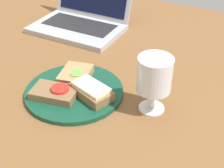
% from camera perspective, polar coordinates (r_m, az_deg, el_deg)
% --- Properties ---
extents(wooden_table, '(1.40, 1.40, 0.03)m').
position_cam_1_polar(wooden_table, '(0.82, -3.16, -2.02)').
color(wooden_table, brown).
rests_on(wooden_table, ground).
extents(plate, '(0.25, 0.25, 0.01)m').
position_cam_1_polar(plate, '(0.81, -6.90, -1.38)').
color(plate, '#144733').
rests_on(plate, wooden_table).
extents(sandwich_with_cheese, '(0.12, 0.09, 0.03)m').
position_cam_1_polar(sandwich_with_cheese, '(0.77, -3.80, -1.28)').
color(sandwich_with_cheese, brown).
rests_on(sandwich_with_cheese, plate).
extents(sandwich_with_cucumber, '(0.09, 0.11, 0.03)m').
position_cam_1_polar(sandwich_with_cucumber, '(0.84, -6.65, 1.70)').
color(sandwich_with_cucumber, '#A88456').
rests_on(sandwich_with_cucumber, plate).
extents(sandwich_with_tomato, '(0.12, 0.09, 0.03)m').
position_cam_1_polar(sandwich_with_tomato, '(0.78, -10.40, -1.54)').
color(sandwich_with_tomato, brown).
rests_on(sandwich_with_tomato, plate).
extents(wine_glass, '(0.08, 0.08, 0.14)m').
position_cam_1_polar(wine_glass, '(0.71, 7.84, 1.35)').
color(wine_glass, white).
rests_on(wine_glass, wooden_table).
extents(laptop, '(0.31, 0.26, 0.19)m').
position_cam_1_polar(laptop, '(1.14, -5.49, 12.11)').
color(laptop, '#ADAFB5').
rests_on(laptop, wooden_table).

